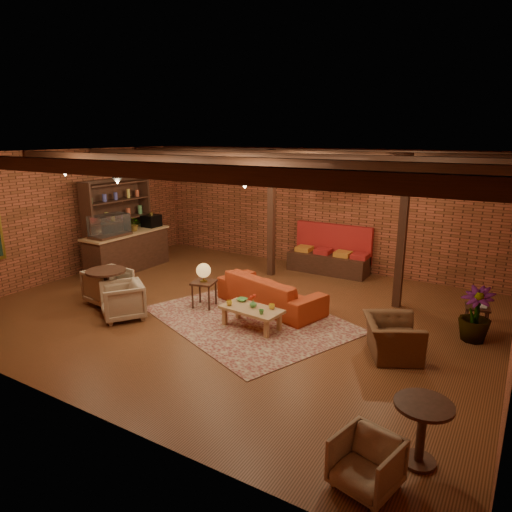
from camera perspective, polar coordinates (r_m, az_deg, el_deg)
The scene contains 27 objects.
floor at distance 9.56m, azimuth -2.59°, elevation -6.85°, with size 10.00×10.00×0.00m, color #3F230F.
ceiling at distance 8.88m, azimuth -2.84°, elevation 12.69°, with size 10.00×8.00×0.02m, color black.
wall_back at distance 12.56m, azimuth 7.48°, elevation 5.90°, with size 10.00×0.02×3.20m, color brown.
wall_front at distance 6.28m, azimuth -23.36°, elevation -4.37°, with size 10.00×0.02×3.20m, color brown.
wall_left at distance 12.52m, azimuth -22.22°, elevation 4.89°, with size 0.02×8.00×3.20m, color brown.
ceiling_beams at distance 8.89m, azimuth -2.83°, elevation 11.92°, with size 9.80×6.40×0.22m, color black, non-canonical shape.
ceiling_pipe at distance 10.27m, azimuth 2.23°, elevation 11.05°, with size 0.12×0.12×9.60m, color black.
post_left at distance 11.58m, azimuth 1.95°, elevation 5.26°, with size 0.16×0.16×3.20m, color black.
post_right at distance 9.82m, azimuth 17.82°, elevation 2.79°, with size 0.16×0.16×3.20m, color black.
service_counter at distance 12.62m, azimuth -15.79°, elevation 1.80°, with size 0.80×2.50×1.60m, color black, non-canonical shape.
plant_counter at distance 12.60m, azimuth -14.96°, elevation 3.80°, with size 0.35×0.39×0.30m, color #337F33.
shelving_hutch at distance 12.90m, azimuth -16.83°, elevation 3.82°, with size 0.52×2.00×2.40m, color black, non-canonical shape.
banquette at distance 12.15m, azimuth 9.05°, elevation 0.23°, with size 2.10×0.70×1.00m, color #A51C1B, non-canonical shape.
service_sign at distance 11.40m, azimuth 8.56°, elevation 8.76°, with size 0.86×0.06×0.30m, color #F24518.
ceiling_spotlights at distance 8.90m, azimuth -2.81°, elevation 10.51°, with size 6.40×4.40×0.28m, color black, non-canonical shape.
rug at distance 9.12m, azimuth -0.81°, elevation -7.89°, with size 3.77×2.89×0.01m, color maroon.
sofa at distance 9.62m, azimuth 1.79°, elevation -4.45°, with size 2.41×0.94×0.70m, color #A23216.
coffee_table at distance 8.62m, azimuth -0.59°, elevation -6.75°, with size 1.22×0.69×0.65m.
side_table_lamp at distance 9.57m, azimuth -6.56°, elevation -2.24°, with size 0.55×0.55×0.96m.
round_table_left at distance 9.98m, azimuth -18.15°, elevation -3.17°, with size 0.81×0.81×0.84m.
armchair_a at distance 10.33m, azimuth -17.98°, elevation -3.43°, with size 0.81×0.76×0.84m, color beige.
armchair_b at distance 9.43m, azimuth -16.37°, elevation -5.18°, with size 0.78×0.73×0.80m, color beige.
armchair_right at distance 7.89m, azimuth 16.70°, elevation -9.03°, with size 0.98×0.63×0.85m, color brown.
side_table_book at distance 9.44m, azimuth 25.96°, elevation -5.86°, with size 0.48×0.48×0.49m.
round_table_right at distance 5.59m, azimuth 20.05°, elevation -19.07°, with size 0.64×0.64×0.75m.
armchair_far at distance 5.24m, azimuth 13.63°, elevation -23.61°, with size 0.61×0.57×0.63m, color beige.
plant_tall at distance 8.65m, azimuth 26.48°, elevation -0.46°, with size 1.66×1.66×2.97m, color #4C7F4C.
Camera 1 is at (4.92, -7.38, 3.55)m, focal length 32.00 mm.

